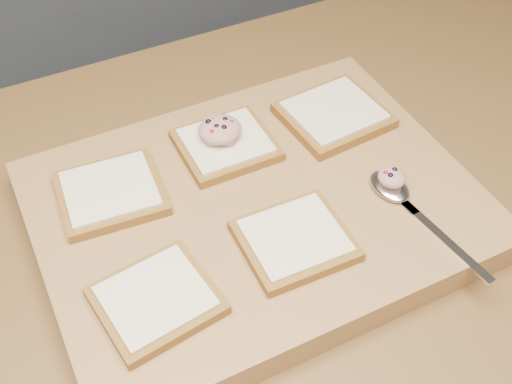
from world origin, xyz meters
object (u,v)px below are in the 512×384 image
tuna_salad_dollop (220,129)px  cutting_board (256,210)px  bread_far_center (226,144)px  spoon (397,194)px

tuna_salad_dollop → cutting_board: bearing=-89.9°
cutting_board → bread_far_center: bread_far_center is taller
cutting_board → bread_far_center: bearing=87.5°
bread_far_center → tuna_salad_dollop: (-0.00, 0.01, 0.02)m
spoon → bread_far_center: bearing=131.3°
cutting_board → tuna_salad_dollop: 0.12m
tuna_salad_dollop → spoon: (0.15, -0.18, -0.02)m
cutting_board → spoon: (0.15, -0.08, 0.03)m
tuna_salad_dollop → spoon: bearing=-49.1°
cutting_board → spoon: bearing=-25.9°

